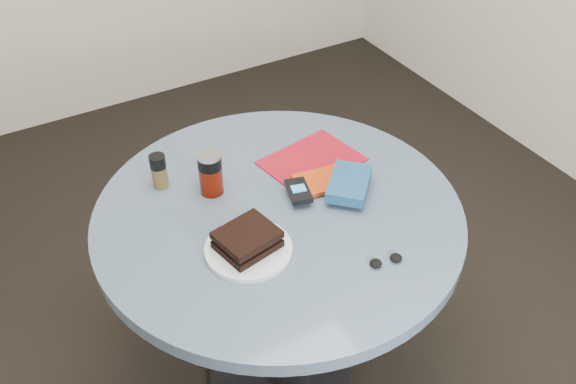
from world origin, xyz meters
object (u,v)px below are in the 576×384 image
plate (249,249)px  pepper_grinder (159,171)px  table (279,253)px  sandwich (247,239)px  soda_can (211,174)px  novel (349,183)px  mp3_player (299,191)px  magazine (312,161)px  headphones (386,261)px  red_book (323,181)px

plate → pepper_grinder: 0.37m
table → plate: plate is taller
table → sandwich: bearing=-145.5°
soda_can → novel: (0.33, -0.20, -0.03)m
novel → mp3_player: size_ratio=1.44×
sandwich → table: bearing=34.5°
pepper_grinder → magazine: bearing=-15.1°
sandwich → headphones: (0.27, -0.21, -0.03)m
pepper_grinder → novel: 0.53m
table → pepper_grinder: pepper_grinder is taller
magazine → red_book: (-0.03, -0.11, 0.01)m
novel → headphones: novel is taller
soda_can → red_book: soda_can is taller
sandwich → soda_can: size_ratio=1.30×
table → soda_can: bearing=127.0°
novel → soda_can: bearing=103.2°
sandwich → soda_can: bearing=85.2°
sandwich → soda_can: (0.02, 0.26, 0.02)m
sandwich → headphones: size_ratio=1.80×
novel → pepper_grinder: bearing=100.8°
sandwich → red_book: bearing=23.3°
red_book → novel: bearing=-52.1°
red_book → soda_can: bearing=164.1°
magazine → sandwich: bearing=-154.4°
plate → mp3_player: bearing=28.6°
magazine → soda_can: bearing=166.4°
red_book → plate: bearing=-148.0°
plate → mp3_player: (0.21, 0.12, 0.02)m
magazine → headphones: 0.45m
magazine → mp3_player: mp3_player is taller
magazine → table: bearing=-153.6°
sandwich → red_book: size_ratio=1.03×
sandwich → pepper_grinder: size_ratio=1.57×
table → novel: (0.20, -0.03, 0.20)m
magazine → novel: (0.01, -0.18, 0.03)m
novel → headphones: 0.28m
soda_can → mp3_player: soda_can is taller
plate → sandwich: sandwich is taller
sandwich → magazine: (0.34, 0.24, -0.04)m
sandwich → magazine: bearing=35.5°
table → novel: novel is taller
novel → red_book: bearing=74.1°
sandwich → pepper_grinder: pepper_grinder is taller
pepper_grinder → red_book: (0.40, -0.22, -0.04)m
sandwich → soda_can: 0.26m
novel → mp3_player: (-0.13, 0.05, -0.01)m
red_book → novel: novel is taller
table → soda_can: soda_can is taller
table → headphones: headphones is taller
table → headphones: bearing=-66.9°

